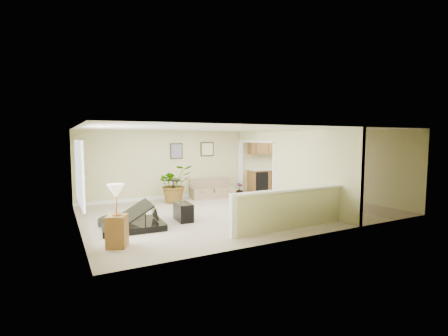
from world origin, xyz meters
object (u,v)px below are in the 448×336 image
piano (129,204)px  piano_bench (183,212)px  lamp_stand (117,221)px  small_plant (239,190)px  palm_plant (175,184)px  loveseat (211,188)px  accent_table (173,188)px

piano → piano_bench: 1.47m
piano_bench → piano: bearing=179.2°
lamp_stand → small_plant: bearing=37.2°
piano_bench → palm_plant: 2.62m
piano_bench → palm_plant: (0.63, 2.51, 0.40)m
piano_bench → loveseat: (2.20, 2.88, 0.10)m
small_plant → lamp_stand: size_ratio=0.38×
piano → accent_table: (2.03, 2.57, -0.07)m
palm_plant → small_plant: 2.69m
loveseat → small_plant: (1.08, -0.29, -0.13)m
small_plant → palm_plant: bearing=-178.6°
palm_plant → small_plant: (2.65, 0.07, -0.43)m
accent_table → piano_bench: bearing=-103.1°
piano_bench → loveseat: 3.62m
loveseat → small_plant: loveseat is taller
piano → lamp_stand: piano is taller
small_plant → lamp_stand: bearing=-142.8°
small_plant → lamp_stand: lamp_stand is taller
piano_bench → lamp_stand: (-1.96, -1.39, 0.31)m
accent_table → lamp_stand: lamp_stand is taller
palm_plant → small_plant: size_ratio=2.65×
palm_plant → lamp_stand: (-2.59, -3.91, -0.09)m
accent_table → palm_plant: palm_plant is taller
accent_table → small_plant: (2.68, -0.01, -0.30)m
piano_bench → loveseat: size_ratio=0.43×
loveseat → piano: bearing=-133.7°
piano → small_plant: 5.37m
accent_table → lamp_stand: 4.73m
piano → loveseat: size_ratio=1.10×
piano → small_plant: (4.71, 2.56, -0.37)m
piano → lamp_stand: size_ratio=1.43×
piano_bench → accent_table: size_ratio=0.91×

